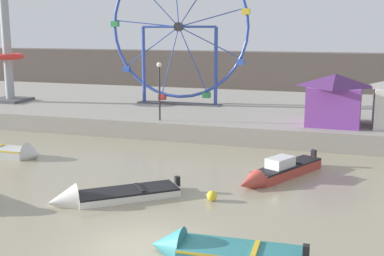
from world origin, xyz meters
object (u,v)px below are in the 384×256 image
Objects in this scene: motorboat_faded_red at (277,172)px; mooring_buoy_orange at (212,196)px; drop_tower_steel_tower at (6,33)px; carnival_booth_purple_stall at (334,98)px; motorboat_pale_grey at (14,152)px; ferris_wheel_blue_frame at (179,30)px; motorboat_teal_painted at (210,250)px; motorboat_white_red_stripe at (100,197)px; promenade_lamp_near at (159,83)px.

mooring_buoy_orange is at bearing -1.22° from motorboat_faded_red.
motorboat_faded_red is 0.39× the size of drop_tower_steel_tower.
carnival_booth_purple_stall is at bearing 71.16° from mooring_buoy_orange.
motorboat_pale_grey is 0.35× the size of ferris_wheel_blue_frame.
motorboat_faded_red reaches higher than motorboat_teal_painted.
motorboat_white_red_stripe is 1.35× the size of promenade_lamp_near.
promenade_lamp_near reaches higher than mooring_buoy_orange.
drop_tower_steel_tower is 33.48× the size of mooring_buoy_orange.
motorboat_teal_painted is at bearing -97.70° from carnival_booth_purple_stall.
motorboat_teal_painted is 1.33× the size of promenade_lamp_near.
motorboat_teal_painted is at bearing -41.91° from drop_tower_steel_tower.
motorboat_teal_painted reaches higher than motorboat_pale_grey.
ferris_wheel_blue_frame is (-3.21, 19.64, 6.83)m from motorboat_white_red_stripe.
motorboat_teal_painted is 1.23× the size of motorboat_pale_grey.
carnival_booth_purple_stall reaches higher than motorboat_faded_red.
carnival_booth_purple_stall is 11.16m from promenade_lamp_near.
motorboat_teal_painted is 1.31× the size of carnival_booth_purple_stall.
drop_tower_steel_tower reaches higher than motorboat_pale_grey.
motorboat_faded_red is 14.74m from motorboat_pale_grey.
motorboat_teal_painted is 31.41m from drop_tower_steel_tower.
mooring_buoy_orange is at bearing -17.08° from motorboat_pale_grey.
motorboat_faded_red is 9.15m from motorboat_teal_painted.
ferris_wheel_blue_frame is 20.87m from mooring_buoy_orange.
promenade_lamp_near is at bearing -16.60° from drop_tower_steel_tower.
ferris_wheel_blue_frame is at bearing 98.93° from promenade_lamp_near.
ferris_wheel_blue_frame reaches higher than mooring_buoy_orange.
motorboat_teal_painted is at bearing -75.32° from mooring_buoy_orange.
motorboat_faded_red is 1.49× the size of carnival_booth_purple_stall.
carnival_booth_purple_stall is (8.88, 14.38, 2.64)m from motorboat_white_red_stripe.
drop_tower_steel_tower is 15.93m from promenade_lamp_near.
mooring_buoy_orange is at bearing 158.98° from motorboat_white_red_stripe.
promenade_lamp_near is (1.14, -7.25, -3.36)m from ferris_wheel_blue_frame.
motorboat_teal_painted is 25.90m from ferris_wheel_blue_frame.
motorboat_pale_grey is 1.08× the size of promenade_lamp_near.
motorboat_faded_red is at bearing -55.24° from ferris_wheel_blue_frame.
carnival_booth_purple_stall is 8.78× the size of mooring_buoy_orange.
motorboat_teal_painted reaches higher than mooring_buoy_orange.
carnival_booth_purple_stall is at bearing -166.81° from motorboat_faded_red.
drop_tower_steel_tower reaches higher than ferris_wheel_blue_frame.
motorboat_faded_red is 1.14× the size of motorboat_teal_painted.
promenade_lamp_near is (-8.71, 6.94, 3.33)m from motorboat_faded_red.
motorboat_faded_red is at bearing 61.49° from mooring_buoy_orange.
drop_tower_steel_tower is 27.25m from mooring_buoy_orange.
motorboat_pale_grey is at bearing -149.53° from carnival_booth_purple_stall.
motorboat_teal_painted is 11.49× the size of mooring_buoy_orange.
promenade_lamp_near reaches higher than carnival_booth_purple_stall.
motorboat_teal_painted is at bearing -68.83° from ferris_wheel_blue_frame.
promenade_lamp_near reaches higher than motorboat_faded_red.
drop_tower_steel_tower is at bearing 176.47° from carnival_booth_purple_stall.
mooring_buoy_orange is at bearing -59.08° from promenade_lamp_near.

